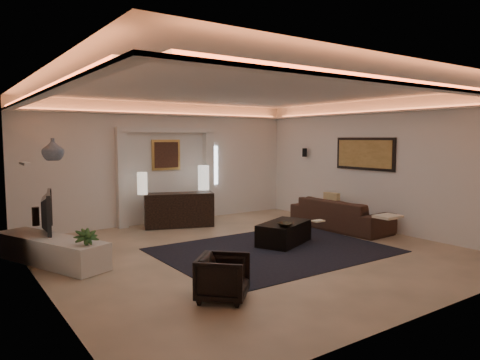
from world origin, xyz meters
TOP-DOWN VIEW (x-y plane):
  - floor at (0.00, 0.00)m, footprint 7.00×7.00m
  - ceiling at (0.00, 0.00)m, footprint 7.00×7.00m
  - wall_back at (0.00, 3.50)m, footprint 7.00×0.00m
  - wall_front at (0.00, -3.50)m, footprint 7.00×0.00m
  - wall_left at (-3.50, 0.00)m, footprint 0.00×7.00m
  - wall_right at (3.50, 0.00)m, footprint 0.00×7.00m
  - cove_soffit at (0.00, 0.00)m, footprint 7.00×7.00m
  - daylight_slit at (1.35, 3.48)m, footprint 0.25×0.03m
  - area_rug at (0.40, -0.20)m, footprint 4.00×3.00m
  - pilaster_left at (-1.15, 3.40)m, footprint 0.22×0.20m
  - pilaster_right at (1.15, 3.40)m, footprint 0.22×0.20m
  - alcove_header at (0.00, 3.40)m, footprint 2.52×0.20m
  - painting_frame at (0.00, 3.47)m, footprint 0.74×0.04m
  - painting_canvas at (0.00, 3.44)m, footprint 0.62×0.02m
  - art_panel_frame at (3.47, 0.30)m, footprint 0.04×1.64m
  - art_panel_gold at (3.44, 0.30)m, footprint 0.02×1.50m
  - wall_sconce at (3.38, 2.20)m, footprint 0.12×0.12m
  - wall_niche at (-3.44, 1.40)m, footprint 0.10×0.55m
  - console at (-0.04, 2.74)m, footprint 1.64×1.00m
  - lamp_left at (-0.82, 2.99)m, footprint 0.23×0.23m
  - lamp_right at (0.75, 2.96)m, footprint 0.35×0.35m
  - media_ledge at (-3.15, 1.24)m, footprint 1.43×2.36m
  - tv at (-3.15, 1.79)m, footprint 1.20×0.41m
  - figurine at (-3.15, 2.40)m, footprint 0.16×0.16m
  - ginger_jar at (-2.95, 1.72)m, footprint 0.40×0.40m
  - plant at (-2.81, 0.35)m, footprint 0.41×0.41m
  - sofa at (2.86, 0.44)m, footprint 2.36×1.01m
  - throw_blanket at (2.50, -1.09)m, footprint 0.48×0.39m
  - throw_pillow at (3.15, 0.99)m, footprint 0.17×0.42m
  - coffee_table at (0.89, 0.09)m, footprint 1.35×1.08m
  - bowl at (0.64, -0.24)m, footprint 0.36×0.36m
  - magazine at (1.48, -0.24)m, footprint 0.24×0.18m
  - armchair at (-1.69, -1.75)m, footprint 0.88×0.88m

SIDE VIEW (x-z plane):
  - floor at x=0.00m, z-range 0.00..0.00m
  - area_rug at x=0.40m, z-range 0.00..0.01m
  - coffee_table at x=0.89m, z-range -0.02..0.43m
  - media_ledge at x=-3.15m, z-range 0.01..0.44m
  - armchair at x=-1.69m, z-range 0.00..0.57m
  - plant at x=-2.81m, z-range 0.00..0.68m
  - sofa at x=2.86m, z-range 0.00..0.68m
  - console at x=-0.04m, z-range 0.01..0.79m
  - magazine at x=1.48m, z-range 0.41..0.44m
  - bowl at x=0.64m, z-range 0.41..0.48m
  - throw_blanket at x=2.50m, z-range 0.52..0.58m
  - throw_pillow at x=3.15m, z-range 0.35..0.75m
  - figurine at x=-3.15m, z-range 0.47..0.81m
  - tv at x=-3.15m, z-range 0.45..1.14m
  - lamp_left at x=-0.82m, z-range 0.84..1.34m
  - lamp_right at x=0.75m, z-range 0.79..1.39m
  - pilaster_left at x=-1.15m, z-range 0.00..2.20m
  - pilaster_right at x=1.15m, z-range 0.00..2.20m
  - daylight_slit at x=1.35m, z-range 0.85..1.85m
  - wall_back at x=0.00m, z-range -2.05..4.95m
  - wall_front at x=0.00m, z-range -2.05..4.95m
  - wall_left at x=-3.50m, z-range -2.05..4.95m
  - wall_right at x=3.50m, z-range -2.05..4.95m
  - painting_frame at x=0.00m, z-range 1.28..2.02m
  - painting_canvas at x=0.00m, z-range 1.34..1.96m
  - wall_niche at x=-3.44m, z-range 1.63..1.67m
  - wall_sconce at x=3.38m, z-range 1.57..1.79m
  - art_panel_gold at x=3.44m, z-range 1.39..2.01m
  - art_panel_frame at x=3.47m, z-range 1.33..2.07m
  - ginger_jar at x=-2.95m, z-range 1.67..2.06m
  - alcove_header at x=0.00m, z-range 2.19..2.31m
  - cove_soffit at x=0.00m, z-range 2.60..2.64m
  - ceiling at x=0.00m, z-range 2.90..2.90m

